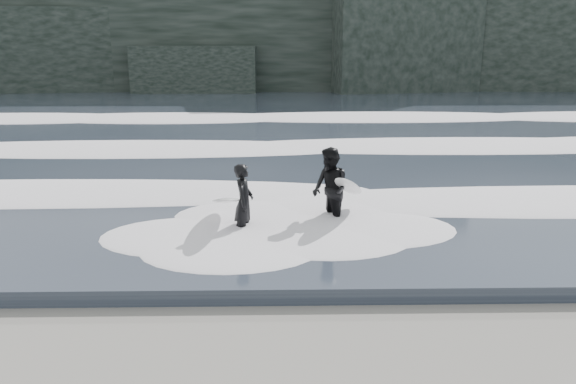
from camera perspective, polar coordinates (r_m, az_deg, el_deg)
sea at (r=34.72m, az=1.06°, el=8.16°), size 90.00×52.00×0.30m
headland at (r=51.48m, az=0.34°, el=15.75°), size 70.00×9.00×10.00m
foam_near at (r=15.00m, az=3.97°, el=0.15°), size 60.00×3.20×0.20m
foam_mid at (r=21.83m, az=2.37°, el=4.87°), size 60.00×4.00×0.24m
foam_far at (r=30.71m, az=1.35°, el=7.84°), size 60.00×4.80×0.30m
surfer_left at (r=12.26m, az=-4.97°, el=-1.00°), size 1.09×2.21×1.70m
surfer_right at (r=12.84m, az=4.42°, el=0.25°), size 1.48×1.86×1.93m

